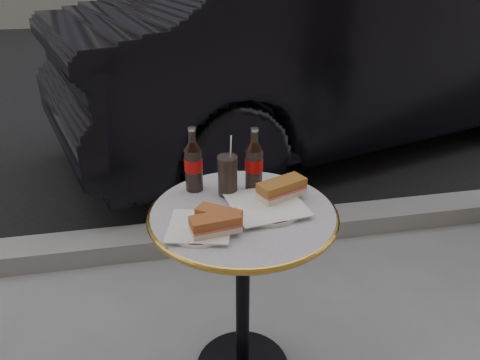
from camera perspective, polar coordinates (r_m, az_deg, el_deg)
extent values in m
cube|color=black|center=(6.47, -8.72, 13.06)|extent=(40.00, 8.00, 0.00)
cube|color=gray|center=(2.64, -3.59, -6.76)|extent=(40.00, 0.20, 0.12)
cylinder|color=white|center=(1.43, -4.92, -5.87)|extent=(0.26, 0.26, 0.01)
cylinder|color=silver|center=(1.54, 3.25, -3.23)|extent=(0.25, 0.25, 0.01)
cube|color=#A45329|center=(1.38, -3.00, -5.53)|extent=(0.16, 0.09, 0.05)
cube|color=#A55629|center=(1.42, -2.59, -4.60)|extent=(0.15, 0.13, 0.05)
cube|color=#9A5D27|center=(1.57, 5.09, -1.16)|extent=(0.18, 0.14, 0.06)
cylinder|color=black|center=(1.59, -1.52, 0.55)|extent=(0.09, 0.09, 0.14)
imported|color=black|center=(4.00, 12.86, 15.30)|extent=(2.85, 4.84, 1.50)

